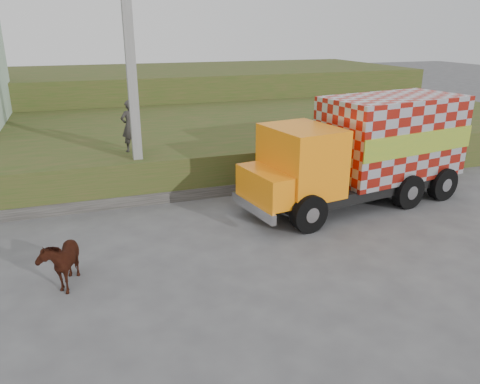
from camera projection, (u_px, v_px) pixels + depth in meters
name	position (u px, v px, depth m)	size (l,w,h in m)	color
ground	(202.00, 252.00, 12.59)	(120.00, 120.00, 0.00)	#474749
embankment	(145.00, 143.00, 21.25)	(40.00, 12.00, 1.50)	#2F4918
embankment_far	(119.00, 93.00, 31.69)	(40.00, 12.00, 3.00)	#2F4918
retaining_strip	(112.00, 202.00, 15.64)	(16.00, 0.50, 0.40)	#595651
utility_pole	(132.00, 81.00, 15.02)	(1.20, 0.30, 8.00)	gray
cargo_truck	(367.00, 150.00, 15.69)	(8.25, 3.85, 3.54)	black
cow	(61.00, 260.00, 10.82)	(0.68, 1.49, 1.26)	black
pedestrian	(130.00, 126.00, 16.50)	(0.67, 0.44, 1.83)	#2C2A27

